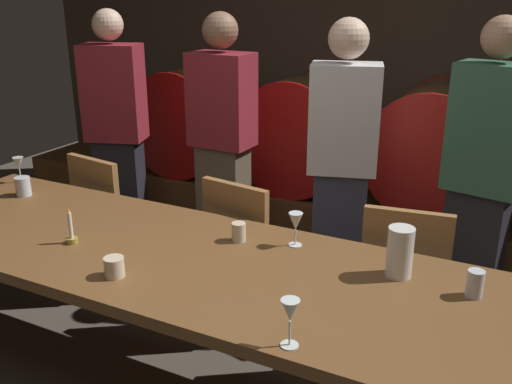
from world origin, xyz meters
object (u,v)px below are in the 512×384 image
cup_center_left (114,267)px  cup_far_right (475,284)px  guest_far_right (483,179)px  chair_right (404,278)px  wine_barrel_far_left (199,118)px  wine_glass_right (290,313)px  chair_left (111,215)px  candle_center (71,234)px  cup_center_right (239,232)px  wine_glass_left (19,164)px  guest_center_left (223,147)px  cup_far_left (23,186)px  dining_table (172,264)px  chair_center (247,247)px  pitcher (400,252)px  wine_barrel_center_right (438,146)px  wine_glass_center (296,223)px  wine_barrel_center_left (308,130)px  guest_center_right (342,166)px  guest_far_left (117,136)px

cup_center_left → cup_far_right: cup_far_right is taller
guest_far_right → chair_right: bearing=76.9°
wine_barrel_far_left → wine_glass_right: (1.84, -2.36, 0.03)m
chair_left → candle_center: size_ratio=5.18×
cup_center_left → cup_center_right: bearing=61.9°
wine_glass_left → cup_far_right: (2.53, -0.17, -0.06)m
guest_center_left → cup_far_left: size_ratio=16.25×
dining_table → chair_center: size_ratio=3.39×
guest_far_right → candle_center: 2.08m
wine_glass_right → guest_center_left: bearing=126.4°
dining_table → chair_center: bearing=88.3°
pitcher → cup_center_right: 0.72m
wine_barrel_center_right → wine_glass_center: size_ratio=5.29×
wine_barrel_center_left → cup_center_right: wine_barrel_center_left is taller
wine_glass_left → wine_glass_center: bearing=-2.1°
wine_glass_left → wine_barrel_center_right: bearing=37.6°
cup_far_left → wine_barrel_far_left: bearing=89.3°
wine_glass_right → cup_far_left: (-1.86, 0.62, -0.07)m
pitcher → cup_center_left: size_ratio=2.54×
guest_center_right → chair_center: bearing=37.7°
cup_far_right → wine_barrel_center_left: bearing=127.9°
chair_right → guest_center_left: bearing=-28.5°
chair_right → guest_far_left: size_ratio=0.52×
guest_center_right → wine_glass_center: size_ratio=10.87×
dining_table → chair_right: bearing=39.1°
wine_barrel_far_left → cup_center_left: size_ratio=10.07×
wine_glass_left → pitcher: bearing=-3.5°
wine_barrel_center_right → guest_far_right: (0.36, -0.72, 0.04)m
dining_table → chair_left: bearing=144.0°
candle_center → cup_far_right: 1.69m
cup_center_right → guest_far_left: bearing=148.3°
wine_barrel_far_left → chair_center: size_ratio=0.93×
cup_far_right → cup_far_left: bearing=179.4°
wine_barrel_far_left → cup_far_left: 1.75m
guest_far_left → cup_far_left: 0.90m
guest_far_right → guest_far_left: bearing=14.7°
wine_glass_center → pitcher: bearing=-8.8°
wine_glass_right → cup_center_left: (-0.80, 0.11, -0.08)m
guest_far_left → wine_glass_left: bearing=62.4°
wine_barrel_center_right → wine_glass_left: wine_barrel_center_right is taller
wine_glass_center → cup_far_right: 0.77m
guest_far_right → cup_far_left: bearing=35.9°
wine_barrel_center_left → cup_center_right: bearing=-77.9°
wine_glass_right → cup_center_right: (-0.53, 0.63, -0.08)m
chair_right → guest_center_left: size_ratio=0.52×
dining_table → candle_center: size_ratio=17.57×
wine_barrel_center_left → guest_far_left: guest_far_left is taller
wine_barrel_center_left → wine_glass_center: 1.78m
guest_center_left → cup_center_right: size_ratio=19.58×
guest_center_left → wine_glass_center: (0.88, -0.87, -0.02)m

